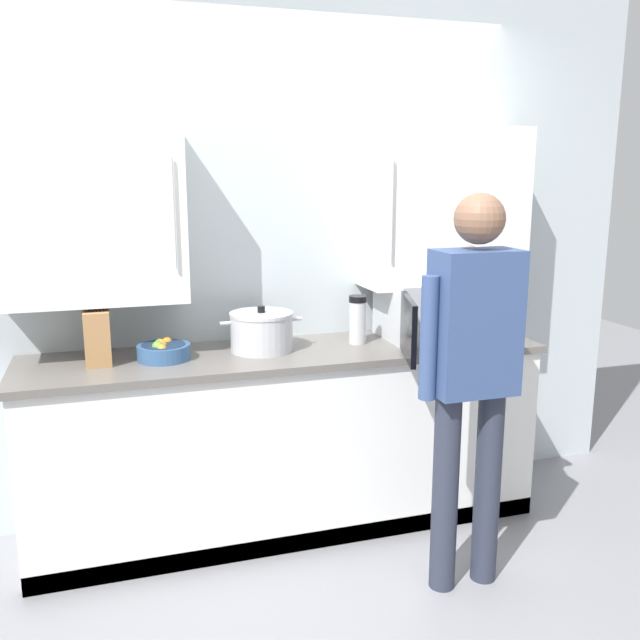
{
  "coord_description": "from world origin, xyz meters",
  "views": [
    {
      "loc": [
        -0.8,
        -2.16,
        1.74
      ],
      "look_at": [
        0.15,
        0.88,
        1.05
      ],
      "focal_mm": 38.51,
      "sensor_mm": 36.0,
      "label": 1
    }
  ],
  "objects_px": {
    "stock_pot": "(262,331)",
    "person_figure": "(472,360)",
    "fruit_bowl": "(163,351)",
    "knife_block": "(98,337)",
    "microwave_oven": "(431,309)",
    "thermos_flask": "(358,319)"
  },
  "relations": [
    {
      "from": "stock_pot",
      "to": "knife_block",
      "type": "xyz_separation_m",
      "value": [
        -0.75,
        -0.02,
        0.03
      ]
    },
    {
      "from": "stock_pot",
      "to": "microwave_oven",
      "type": "bearing_deg",
      "value": -0.47
    },
    {
      "from": "thermos_flask",
      "to": "person_figure",
      "type": "bearing_deg",
      "value": -73.87
    },
    {
      "from": "microwave_oven",
      "to": "person_figure",
      "type": "relative_size",
      "value": 0.46
    },
    {
      "from": "fruit_bowl",
      "to": "knife_block",
      "type": "xyz_separation_m",
      "value": [
        -0.28,
        0.01,
        0.08
      ]
    },
    {
      "from": "microwave_oven",
      "to": "stock_pot",
      "type": "xyz_separation_m",
      "value": [
        -0.89,
        0.01,
        -0.06
      ]
    },
    {
      "from": "fruit_bowl",
      "to": "person_figure",
      "type": "distance_m",
      "value": 1.37
    },
    {
      "from": "stock_pot",
      "to": "thermos_flask",
      "type": "distance_m",
      "value": 0.49
    },
    {
      "from": "microwave_oven",
      "to": "thermos_flask",
      "type": "relative_size",
      "value": 3.17
    },
    {
      "from": "microwave_oven",
      "to": "stock_pot",
      "type": "height_order",
      "value": "microwave_oven"
    },
    {
      "from": "stock_pot",
      "to": "person_figure",
      "type": "bearing_deg",
      "value": -46.8
    },
    {
      "from": "knife_block",
      "to": "thermos_flask",
      "type": "bearing_deg",
      "value": 0.83
    },
    {
      "from": "person_figure",
      "to": "thermos_flask",
      "type": "bearing_deg",
      "value": 106.13
    },
    {
      "from": "microwave_oven",
      "to": "fruit_bowl",
      "type": "height_order",
      "value": "microwave_oven"
    },
    {
      "from": "fruit_bowl",
      "to": "knife_block",
      "type": "relative_size",
      "value": 0.73
    },
    {
      "from": "stock_pot",
      "to": "thermos_flask",
      "type": "xyz_separation_m",
      "value": [
        0.49,
        -0.0,
        0.03
      ]
    },
    {
      "from": "microwave_oven",
      "to": "person_figure",
      "type": "xyz_separation_m",
      "value": [
        -0.18,
        -0.74,
        -0.06
      ]
    },
    {
      "from": "knife_block",
      "to": "person_figure",
      "type": "height_order",
      "value": "person_figure"
    },
    {
      "from": "fruit_bowl",
      "to": "thermos_flask",
      "type": "distance_m",
      "value": 0.96
    },
    {
      "from": "fruit_bowl",
      "to": "stock_pot",
      "type": "xyz_separation_m",
      "value": [
        0.46,
        0.03,
        0.05
      ]
    },
    {
      "from": "knife_block",
      "to": "person_figure",
      "type": "xyz_separation_m",
      "value": [
        1.45,
        -0.73,
        -0.03
      ]
    },
    {
      "from": "person_figure",
      "to": "stock_pot",
      "type": "bearing_deg",
      "value": 133.2
    }
  ]
}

